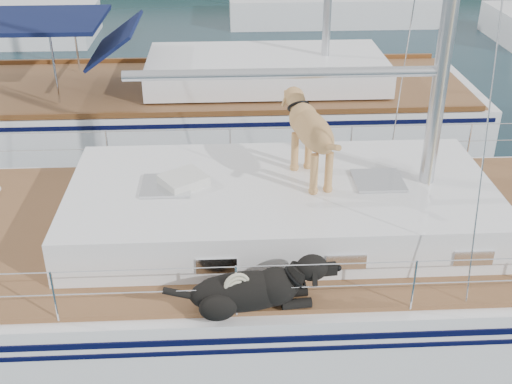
{
  "coord_description": "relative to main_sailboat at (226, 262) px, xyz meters",
  "views": [
    {
      "loc": [
        0.13,
        -6.93,
        5.44
      ],
      "look_at": [
        0.5,
        0.2,
        1.6
      ],
      "focal_mm": 45.0,
      "sensor_mm": 36.0,
      "label": 1
    }
  ],
  "objects": [
    {
      "name": "ground",
      "position": [
        -0.1,
        0.01,
        -0.68
      ],
      "size": [
        120.0,
        120.0,
        0.0
      ],
      "primitive_type": "plane",
      "color": "black",
      "rests_on": "ground"
    },
    {
      "name": "main_sailboat",
      "position": [
        0.0,
        0.0,
        0.0
      ],
      "size": [
        12.0,
        3.85,
        14.01
      ],
      "color": "white",
      "rests_on": "ground"
    },
    {
      "name": "neighbor_sailboat",
      "position": [
        -0.19,
        5.78,
        -0.06
      ],
      "size": [
        11.0,
        3.5,
        13.3
      ],
      "color": "white",
      "rests_on": "ground"
    },
    {
      "name": "bg_boat_center",
      "position": [
        3.9,
        16.01,
        -0.23
      ],
      "size": [
        7.2,
        3.0,
        11.65
      ],
      "color": "white",
      "rests_on": "ground"
    }
  ]
}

